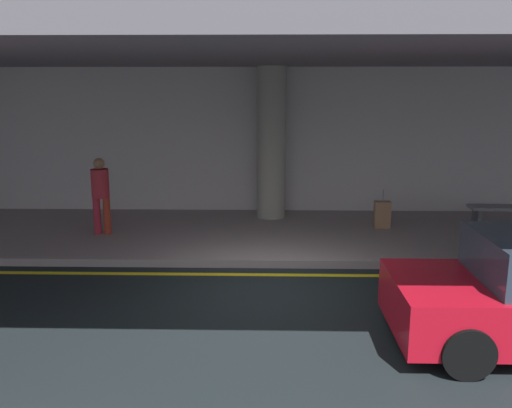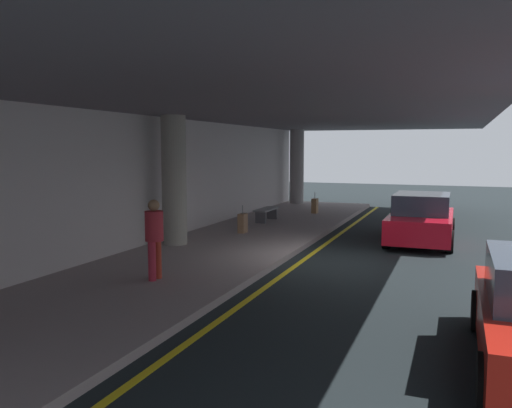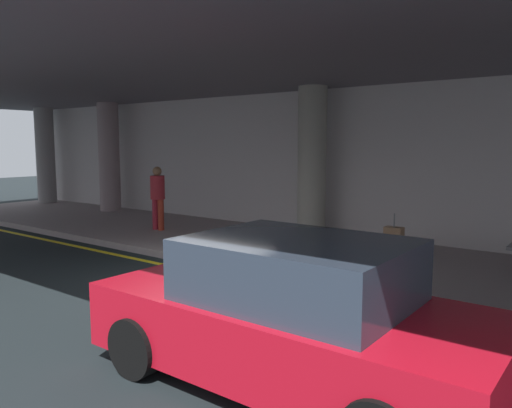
{
  "view_description": "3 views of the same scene",
  "coord_description": "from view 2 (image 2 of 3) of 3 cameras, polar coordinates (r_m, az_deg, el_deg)",
  "views": [
    {
      "loc": [
        -0.06,
        -8.81,
        3.4
      ],
      "look_at": [
        -0.32,
        2.16,
        0.98
      ],
      "focal_mm": 38.54,
      "sensor_mm": 36.0,
      "label": 1
    },
    {
      "loc": [
        -12.89,
        -3.01,
        2.88
      ],
      "look_at": [
        1.23,
        2.47,
        1.26
      ],
      "focal_mm": 36.59,
      "sensor_mm": 36.0,
      "label": 2
    },
    {
      "loc": [
        6.26,
        -6.05,
        2.42
      ],
      "look_at": [
        0.67,
        1.34,
        1.3
      ],
      "focal_mm": 34.93,
      "sensor_mm": 36.0,
      "label": 3
    }
  ],
  "objects": [
    {
      "name": "traveler_with_luggage",
      "position": [
        11.01,
        -11.05,
        -3.23
      ],
      "size": [
        0.38,
        0.38,
        1.68
      ],
      "rotation": [
        0.0,
        0.0,
        3.74
      ],
      "color": "#A42233",
      "rests_on": "sidewalk"
    },
    {
      "name": "support_column_center",
      "position": [
        14.94,
        -8.94,
        2.57
      ],
      "size": [
        0.7,
        0.7,
        3.65
      ],
      "primitive_type": "cylinder",
      "color": "gray",
      "rests_on": "sidewalk"
    },
    {
      "name": "suitcase_upright_primary",
      "position": [
        16.9,
        -1.47,
        -2.12
      ],
      "size": [
        0.36,
        0.22,
        0.9
      ],
      "rotation": [
        0.0,
        0.0,
        0.03
      ],
      "color": "#8F6849",
      "rests_on": "sidewalk"
    },
    {
      "name": "ground_plane",
      "position": [
        13.55,
        7.94,
        -6.22
      ],
      "size": [
        60.0,
        60.0,
        0.0
      ],
      "primitive_type": "plane",
      "color": "black"
    },
    {
      "name": "ceiling_overhang",
      "position": [
        14.1,
        -2.33,
        10.46
      ],
      "size": [
        28.0,
        13.2,
        0.3
      ],
      "primitive_type": "cube",
      "color": "slate",
      "rests_on": "support_column_far_left"
    },
    {
      "name": "bench_metal",
      "position": [
        19.61,
        1.16,
        -0.86
      ],
      "size": [
        1.6,
        0.5,
        0.48
      ],
      "color": "slate",
      "rests_on": "sidewalk"
    },
    {
      "name": "lane_stripe_yellow",
      "position": [
        13.71,
        5.33,
        -6.03
      ],
      "size": [
        26.0,
        0.14,
        0.01
      ],
      "primitive_type": "cube",
      "color": "yellow",
      "rests_on": "ground"
    },
    {
      "name": "support_column_right_mid",
      "position": [
        26.02,
        4.47,
        4.1
      ],
      "size": [
        0.7,
        0.7,
        3.65
      ],
      "primitive_type": "cylinder",
      "color": "gray",
      "rests_on": "sidewalk"
    },
    {
      "name": "sidewalk",
      "position": [
        14.54,
        -4.07,
        -5.02
      ],
      "size": [
        26.0,
        4.2,
        0.15
      ],
      "primitive_type": "cube",
      "color": "gray",
      "rests_on": "ground"
    },
    {
      "name": "suitcase_upright_secondary",
      "position": [
        22.13,
        6.44,
        -0.2
      ],
      "size": [
        0.36,
        0.22,
        0.9
      ],
      "rotation": [
        0.0,
        0.0,
        -0.14
      ],
      "color": "#956D47",
      "rests_on": "sidewalk"
    },
    {
      "name": "car_red_no2",
      "position": [
        16.72,
        17.61,
        -1.62
      ],
      "size": [
        4.1,
        1.92,
        1.5
      ],
      "rotation": [
        0.0,
        0.0,
        3.13
      ],
      "color": "red",
      "rests_on": "ground"
    },
    {
      "name": "terminal_back_wall",
      "position": [
        15.4,
        -11.72,
        2.34
      ],
      "size": [
        26.0,
        0.3,
        3.8
      ],
      "primitive_type": "cube",
      "color": "#BCB3B3",
      "rests_on": "ground"
    }
  ]
}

